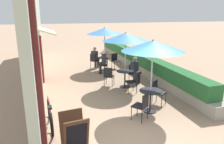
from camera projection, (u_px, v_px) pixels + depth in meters
The scene contains 23 objects.
ground_plane at pixel (143, 143), 5.49m from camera, with size 120.00×120.00×0.00m, color #9E7F66.
cafe_facade_wall at pixel (37, 36), 10.52m from camera, with size 0.98×13.93×4.20m.
planter_hedge at pixel (137, 60), 12.45m from camera, with size 0.60×12.93×1.01m.
patio_table_near at pixel (150, 97), 7.11m from camera, with size 0.73×0.73×0.74m.
patio_umbrella_near at pixel (153, 46), 6.67m from camera, with size 1.95×1.95×2.40m.
cafe_chair_near_left at pixel (157, 90), 7.71m from camera, with size 0.56×0.56×0.87m.
cafe_chair_near_right at pixel (142, 105), 6.52m from camera, with size 0.56×0.56×0.87m.
patio_table_mid at pixel (125, 76), 9.47m from camera, with size 0.73×0.73×0.74m.
patio_umbrella_mid at pixel (126, 37), 9.03m from camera, with size 1.95×1.95×2.40m.
cafe_chair_mid_left at pixel (133, 80), 8.85m from camera, with size 0.40×0.40×0.87m.
cafe_chair_mid_right at pixel (133, 72), 10.02m from camera, with size 0.55×0.55×0.87m.
seated_patron_mid_right at pixel (135, 69), 9.91m from camera, with size 0.48×0.51×1.25m.
cafe_chair_mid_back at pixel (109, 75), 9.56m from camera, with size 0.55×0.55×0.87m.
patio_table_far at pixel (105, 61), 12.28m from camera, with size 0.73×0.73×0.74m.
patio_umbrella_far at pixel (105, 31), 11.84m from camera, with size 1.95×1.95×2.40m.
cafe_chair_far_left at pixel (94, 60), 12.60m from camera, with size 0.56×0.56×0.87m.
seated_patron_far_left at pixel (95, 57), 12.64m from camera, with size 0.51×0.50×1.25m.
cafe_chair_far_right at pixel (105, 64), 11.60m from camera, with size 0.51×0.51×0.87m.
seated_patron_far_right at pixel (103, 61), 11.56m from camera, with size 0.49×0.44×1.25m.
cafe_chair_far_back at pixel (115, 60), 12.66m from camera, with size 0.46×0.46×0.87m.
coffee_cup_far at pixel (104, 56), 12.26m from camera, with size 0.07×0.07×0.09m.
bicycle_leaning at pixel (50, 116), 6.17m from camera, with size 0.14×1.68×0.75m.
menu_board at pixel (74, 134), 5.02m from camera, with size 0.65×0.70×0.96m.
Camera 1 is at (-2.16, -4.38, 3.18)m, focal length 35.00 mm.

